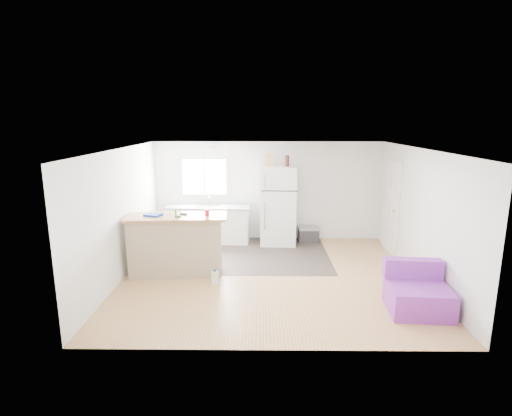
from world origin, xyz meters
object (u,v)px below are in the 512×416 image
(peninsula, at_px, (176,245))
(mop, at_px, (175,265))
(bottle_left, at_px, (288,161))
(bottle_right, at_px, (287,160))
(refrigerator, at_px, (278,205))
(red_cup, at_px, (207,213))
(blue_tray, at_px, (153,215))
(purple_seat, at_px, (417,294))
(cooler, at_px, (308,234))
(cardboard_box, at_px, (269,159))
(kitchen_cabinets, at_px, (209,224))
(cleaner_jug, at_px, (215,277))

(peninsula, xyz_separation_m, mop, (-0.00, -0.14, -0.35))
(bottle_left, bearing_deg, bottle_right, 98.34)
(refrigerator, bearing_deg, mop, -131.18)
(red_cup, height_order, blue_tray, red_cup)
(purple_seat, bearing_deg, red_cup, 161.39)
(purple_seat, bearing_deg, cooler, 114.24)
(cooler, distance_m, mop, 3.56)
(cardboard_box, bearing_deg, blue_tray, -138.07)
(blue_tray, bearing_deg, cardboard_box, 41.93)
(kitchen_cabinets, bearing_deg, bottle_right, 0.82)
(kitchen_cabinets, relative_size, refrigerator, 1.09)
(cleaner_jug, xyz_separation_m, cardboard_box, (1.03, 2.46, 1.89))
(kitchen_cabinets, distance_m, purple_seat, 5.11)
(cleaner_jug, bearing_deg, red_cup, 103.77)
(mop, relative_size, blue_tray, 4.43)
(cooler, bearing_deg, bottle_left, -164.34)
(cleaner_jug, distance_m, mop, 0.87)
(cardboard_box, xyz_separation_m, bottle_right, (0.40, 0.03, -0.03))
(refrigerator, xyz_separation_m, cleaner_jug, (-1.24, -2.47, -0.81))
(refrigerator, height_order, mop, refrigerator)
(mop, distance_m, red_cup, 1.16)
(peninsula, bearing_deg, cooler, 32.97)
(peninsula, distance_m, cooler, 3.49)
(cleaner_jug, xyz_separation_m, bottle_right, (1.43, 2.49, 1.87))
(mop, relative_size, cardboard_box, 4.43)
(cooler, distance_m, blue_tray, 3.93)
(bottle_left, bearing_deg, red_cup, -130.58)
(cardboard_box, xyz_separation_m, bottle_left, (0.41, -0.07, -0.03))
(refrigerator, bearing_deg, peninsula, -133.09)
(red_cup, bearing_deg, refrigerator, 54.21)
(peninsula, bearing_deg, bottle_left, 36.49)
(mop, bearing_deg, red_cup, 23.48)
(blue_tray, bearing_deg, refrigerator, 39.43)
(cardboard_box, relative_size, bottle_right, 1.20)
(blue_tray, distance_m, bottle_right, 3.40)
(cooler, height_order, cardboard_box, cardboard_box)
(mop, height_order, red_cup, mop)
(purple_seat, xyz_separation_m, red_cup, (-3.44, 1.47, 0.94))
(peninsula, height_order, cooler, peninsula)
(bottle_left, bearing_deg, refrigerator, 156.66)
(peninsula, bearing_deg, cardboard_box, 43.44)
(purple_seat, bearing_deg, cleaner_jug, 167.90)
(kitchen_cabinets, distance_m, peninsula, 2.10)
(cardboard_box, bearing_deg, bottle_left, -9.81)
(bottle_right, bearing_deg, cooler, 8.48)
(kitchen_cabinets, xyz_separation_m, cardboard_box, (1.45, -0.11, 1.56))
(bottle_right, bearing_deg, blue_tray, -142.32)
(cooler, relative_size, mop, 0.39)
(purple_seat, distance_m, cardboard_box, 4.45)
(purple_seat, xyz_separation_m, cardboard_box, (-2.23, 3.43, 1.74))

